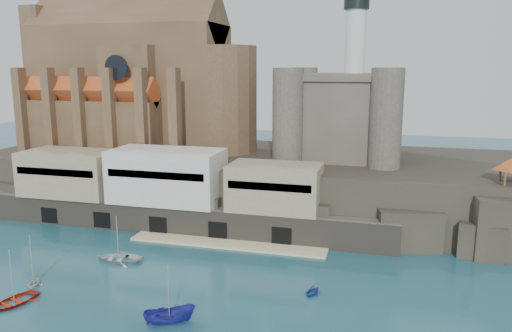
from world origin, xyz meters
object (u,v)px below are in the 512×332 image
at_px(church, 139,87).
at_px(boat_2, 170,323).
at_px(castle_keep, 341,111).
at_px(boat_0, 15,303).

height_order(church, boat_2, church).
height_order(church, castle_keep, church).
relative_size(church, boat_0, 8.33).
xyz_separation_m(castle_keep, boat_0, (-31.40, -47.20, -18.31)).
bearing_deg(boat_0, boat_2, 16.41).
relative_size(boat_0, boat_2, 1.05).
bearing_deg(church, castle_keep, -1.11).
bearing_deg(church, boat_2, -59.82).
distance_m(church, castle_keep, 40.39).
bearing_deg(boat_0, church, 115.03).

